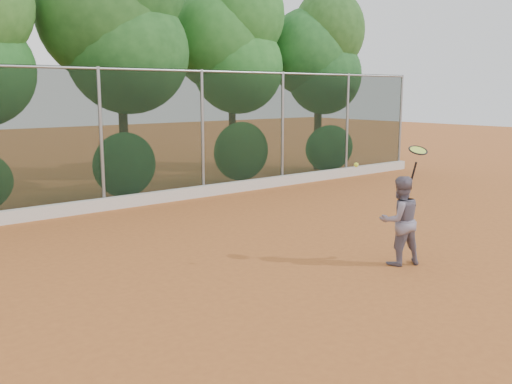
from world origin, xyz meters
TOP-DOWN VIEW (x-y plane):
  - ground at (0.00, 0.00)m, footprint 80.00×80.00m
  - concrete_curb at (0.00, 6.82)m, footprint 24.00×0.20m
  - tennis_player at (1.88, -0.54)m, footprint 0.90×0.81m
  - chainlink_fence at (-0.00, 7.00)m, footprint 24.09×0.09m
  - foliage_backdrop at (-0.55, 8.98)m, footprint 23.70×3.63m
  - tennis_racket at (2.11, -0.67)m, footprint 0.42×0.41m
  - tennis_ball_in_flight at (1.04, -0.27)m, footprint 0.07×0.07m

SIDE VIEW (x-z plane):
  - ground at x=0.00m, z-range 0.00..0.00m
  - concrete_curb at x=0.00m, z-range 0.00..0.30m
  - tennis_player at x=1.88m, z-range 0.00..1.52m
  - tennis_ball_in_flight at x=1.04m, z-range 1.71..1.79m
  - chainlink_fence at x=0.00m, z-range 0.11..3.61m
  - tennis_racket at x=2.11m, z-range 1.62..2.20m
  - foliage_backdrop at x=-0.55m, z-range 0.63..8.18m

